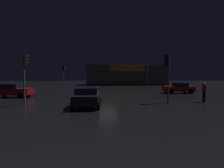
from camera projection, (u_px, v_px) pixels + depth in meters
The scene contains 10 objects.
ground_plane at pixel (106, 96), 19.71m from camera, with size 120.00×120.00×0.00m, color black.
store_building at pixel (126, 75), 44.38m from camera, with size 20.38×8.24×5.06m.
traffic_signal_main at pixel (25, 69), 13.21m from camera, with size 0.43×0.42×4.11m.
traffic_signal_opposite at pixel (167, 69), 14.51m from camera, with size 0.42×0.42×4.23m.
traffic_signal_cross_left at pixel (146, 71), 25.13m from camera, with size 0.43×0.41×3.96m.
traffic_signal_cross_right at pixel (64, 71), 25.87m from camera, with size 0.42×0.42×4.04m.
car_near at pixel (12, 90), 18.41m from camera, with size 4.21×2.14×1.49m.
car_far at pixel (87, 97), 12.93m from camera, with size 2.06×4.02×1.49m.
car_crossing at pixel (179, 88), 22.77m from camera, with size 4.06×2.30×1.43m.
pedestrian at pixel (204, 91), 15.02m from camera, with size 0.39×0.39×1.80m.
Camera 1 is at (-0.45, -19.62, 2.39)m, focal length 26.75 mm.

